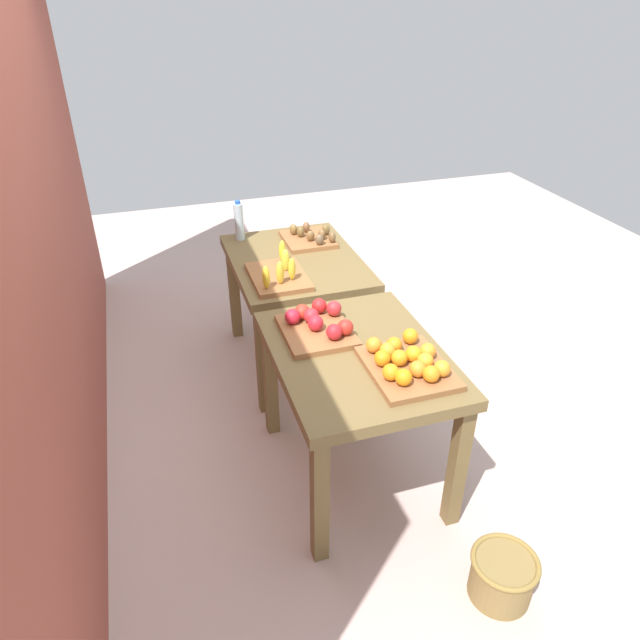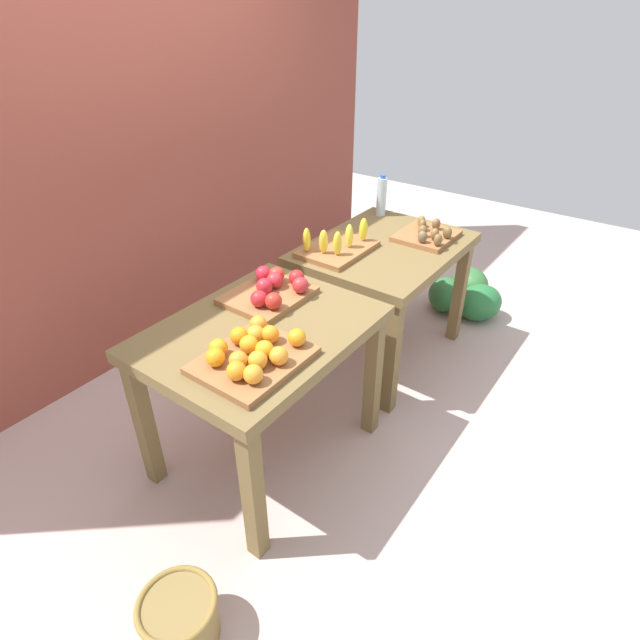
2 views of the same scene
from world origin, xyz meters
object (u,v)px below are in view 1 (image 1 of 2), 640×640
at_px(display_table_left, 357,371).
at_px(banana_crate, 279,274).
at_px(apple_bin, 318,324).
at_px(wicker_basket, 502,576).
at_px(water_bottle, 239,221).
at_px(watermelon_pile, 298,284).
at_px(kiwi_bin, 310,237).
at_px(display_table_right, 296,275).
at_px(orange_bin, 407,363).

xyz_separation_m(display_table_left, banana_crate, (0.86, 0.17, 0.15)).
relative_size(apple_bin, wicker_basket, 1.37).
distance_m(water_bottle, wicker_basket, 2.62).
height_order(display_table_left, watermelon_pile, display_table_left).
distance_m(banana_crate, kiwi_bin, 0.59).
height_order(display_table_right, water_bottle, water_bottle).
bearing_deg(banana_crate, apple_bin, -176.01).
height_order(apple_bin, wicker_basket, apple_bin).
bearing_deg(apple_bin, kiwi_bin, -14.77).
relative_size(kiwi_bin, watermelon_pile, 0.54).
bearing_deg(display_table_right, orange_bin, -173.29).
xyz_separation_m(display_table_right, orange_bin, (-1.33, -0.16, 0.16)).
height_order(display_table_right, kiwi_bin, kiwi_bin).
xyz_separation_m(apple_bin, water_bottle, (1.30, 0.15, 0.09)).
height_order(display_table_left, banana_crate, banana_crate).
bearing_deg(wicker_basket, watermelon_pile, 1.93).
xyz_separation_m(apple_bin, wicker_basket, (-1.12, -0.48, -0.71)).
bearing_deg(wicker_basket, apple_bin, 23.06).
relative_size(kiwi_bin, water_bottle, 1.32).
xyz_separation_m(banana_crate, water_bottle, (0.67, 0.10, 0.09)).
xyz_separation_m(orange_bin, wicker_basket, (-0.67, -0.19, -0.71)).
relative_size(display_table_left, banana_crate, 2.36).
xyz_separation_m(display_table_left, watermelon_pile, (2.00, -0.25, -0.54)).
bearing_deg(water_bottle, display_table_right, -146.35).
height_order(display_table_right, wicker_basket, display_table_right).
bearing_deg(wicker_basket, banana_crate, 16.62).
relative_size(display_table_left, display_table_right, 1.00).
bearing_deg(wicker_basket, kiwi_bin, 4.74).
distance_m(orange_bin, apple_bin, 0.53).
distance_m(display_table_left, watermelon_pile, 2.08).
relative_size(banana_crate, water_bottle, 1.61).
bearing_deg(kiwi_bin, banana_crate, 145.33).
distance_m(display_table_right, apple_bin, 0.91).
bearing_deg(display_table_left, display_table_right, 0.00).
height_order(orange_bin, watermelon_pile, orange_bin).
height_order(banana_crate, wicker_basket, banana_crate).
bearing_deg(water_bottle, display_table_left, -169.83).
relative_size(banana_crate, watermelon_pile, 0.66).
bearing_deg(water_bottle, banana_crate, -171.26).
bearing_deg(water_bottle, watermelon_pile, -48.73).
bearing_deg(display_table_right, kiwi_bin, -36.16).
bearing_deg(display_table_left, watermelon_pile, -7.21).
xyz_separation_m(display_table_right, watermelon_pile, (0.88, -0.25, -0.54)).
relative_size(display_table_left, orange_bin, 2.33).
bearing_deg(orange_bin, display_table_left, 36.34).
bearing_deg(display_table_right, wicker_basket, -170.11).
distance_m(display_table_left, banana_crate, 0.89).
relative_size(display_table_right, kiwi_bin, 2.89).
bearing_deg(kiwi_bin, apple_bin, 165.23).
distance_m(orange_bin, water_bottle, 1.80).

